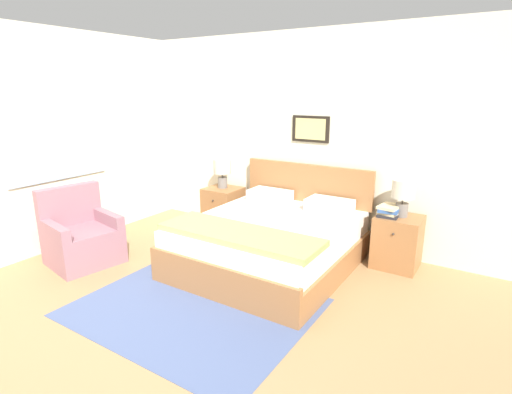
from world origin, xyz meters
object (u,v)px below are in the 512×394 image
object	(u,v)px
nightstand_near_window	(223,208)
nightstand_by_door	(397,242)
armchair	(81,238)
table_lamp_near_window	(222,169)
table_lamp_by_door	(403,193)
bed	(270,241)

from	to	relation	value
nightstand_near_window	nightstand_by_door	xyz separation A→B (m)	(2.38, 0.00, 0.00)
armchair	table_lamp_near_window	size ratio (longest dim) A/B	2.12
armchair	table_lamp_by_door	size ratio (longest dim) A/B	2.12
nightstand_by_door	nightstand_near_window	bearing A→B (deg)	180.00
nightstand_by_door	table_lamp_near_window	distance (m)	2.46
nightstand_by_door	bed	bearing A→B (deg)	-148.85
armchair	nightstand_by_door	bearing A→B (deg)	131.06
armchair	table_lamp_near_window	distance (m)	1.99
bed	nightstand_near_window	world-z (taller)	bed
table_lamp_near_window	table_lamp_by_door	world-z (taller)	same
bed	armchair	distance (m)	2.13
armchair	table_lamp_near_window	xyz separation A→B (m)	(0.64, 1.80, 0.55)
bed	nightstand_by_door	world-z (taller)	bed
nightstand_near_window	table_lamp_by_door	world-z (taller)	table_lamp_by_door
armchair	table_lamp_near_window	world-z (taller)	table_lamp_near_window
nightstand_near_window	table_lamp_near_window	xyz separation A→B (m)	(-0.02, 0.02, 0.55)
bed	table_lamp_near_window	size ratio (longest dim) A/B	4.73
table_lamp_by_door	nightstand_near_window	bearing A→B (deg)	-179.58
armchair	nightstand_near_window	xyz separation A→B (m)	(0.66, 1.78, 0.00)
nightstand_by_door	table_lamp_by_door	distance (m)	0.55
armchair	bed	bearing A→B (deg)	130.58
bed	armchair	bearing A→B (deg)	-150.04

